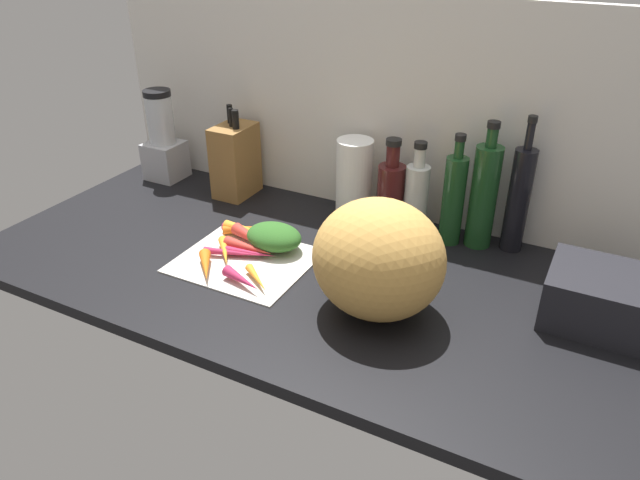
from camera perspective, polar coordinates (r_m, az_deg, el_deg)
ground_plane at (r=148.49cm, az=-0.78°, el=-3.11°), size 170.00×80.00×3.00cm
wall_back at (r=167.34cm, az=5.56°, el=12.46°), size 170.00×3.00×60.00cm
cutting_board at (r=150.99cm, az=-7.20°, el=-1.92°), size 32.35×28.50×0.80cm
carrot_0 at (r=151.55cm, az=-8.21°, el=-1.24°), size 15.81×6.85×2.03cm
carrot_1 at (r=140.60cm, az=-6.03°, el=-3.73°), size 10.41×8.54×2.02cm
carrot_2 at (r=152.12cm, az=-9.12°, el=-1.10°), size 9.94×11.24×2.49cm
carrot_3 at (r=139.90cm, az=-7.48°, el=-3.81°), size 11.93×6.08×2.84cm
carrot_4 at (r=150.95cm, az=-6.67°, el=-1.25°), size 13.24×5.06×2.10cm
carrot_5 at (r=155.60cm, az=-6.29°, el=0.04°), size 16.67×8.86×3.34cm
carrot_6 at (r=162.18cm, az=-6.49°, el=1.10°), size 14.39×11.14×2.34cm
carrot_7 at (r=146.40cm, az=-10.90°, el=-2.46°), size 9.89×11.20×2.99cm
carrot_8 at (r=152.22cm, az=-6.84°, el=-0.74°), size 13.71×3.27×3.19cm
carrot_9 at (r=159.95cm, az=-6.71°, el=0.84°), size 15.56×3.85×3.19cm
carrot_10 at (r=160.73cm, az=-7.27°, el=0.77°), size 13.59×2.64×2.32cm
carrot_greens_pile at (r=153.40cm, az=-4.43°, el=0.31°), size 14.95×11.50×6.32cm
winter_squash at (r=125.94cm, az=5.62°, el=-1.86°), size 28.65×26.05×26.38cm
knife_block at (r=183.47cm, az=-8.12°, el=7.60°), size 9.75×13.94×27.38cm
blender_appliance at (r=199.79cm, az=-14.80°, el=9.14°), size 11.20×11.20×28.99cm
paper_towel_roll at (r=166.73cm, az=3.30°, el=5.76°), size 10.16×10.16×23.26cm
bottle_0 at (r=162.23cm, az=6.78°, el=4.43°), size 7.47×7.47×25.90cm
bottle_1 at (r=159.79cm, az=9.21°, el=4.01°), size 6.21×6.21×26.35cm
bottle_2 at (r=157.08cm, az=12.66°, el=3.90°), size 5.75×5.75×29.83cm
bottle_3 at (r=156.94cm, az=15.41°, el=4.18°), size 6.92×6.92×33.51cm
bottle_4 at (r=157.27cm, az=18.50°, el=3.79°), size 5.61×5.61×35.59cm
dish_rack at (r=139.63cm, az=25.71°, el=-5.14°), size 24.06×19.32×11.64cm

